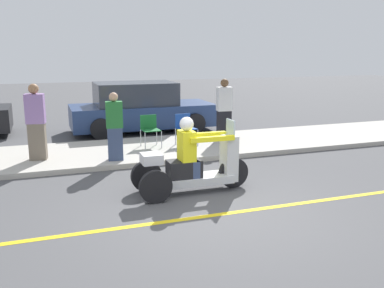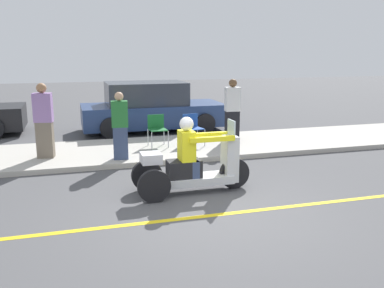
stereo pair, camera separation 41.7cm
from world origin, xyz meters
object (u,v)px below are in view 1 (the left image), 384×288
at_px(spectator_near_curb, 224,111).
at_px(folding_chair_set_back, 150,127).
at_px(motorcycle_trike, 192,166).
at_px(folding_chair_curbside, 185,126).
at_px(spectator_with_child, 115,128).
at_px(spectator_by_tree, 36,124).
at_px(parked_car_lot_far, 140,108).

relative_size(spectator_near_curb, folding_chair_set_back, 2.09).
relative_size(motorcycle_trike, folding_chair_curbside, 2.72).
relative_size(spectator_near_curb, folding_chair_curbside, 2.09).
bearing_deg(spectator_with_child, folding_chair_set_back, 45.99).
bearing_deg(spectator_near_curb, spectator_by_tree, -173.70).
distance_m(spectator_by_tree, parked_car_lot_far, 4.56).
xyz_separation_m(motorcycle_trike, spectator_near_curb, (2.22, 3.61, 0.44)).
xyz_separation_m(motorcycle_trike, spectator_with_child, (-1.03, 2.41, 0.36)).
bearing_deg(motorcycle_trike, spectator_by_tree, 131.55).
xyz_separation_m(spectator_by_tree, parked_car_lot_far, (3.17, 3.27, -0.22)).
xyz_separation_m(folding_chair_curbside, folding_chair_set_back, (-0.93, 0.11, 0.00)).
xyz_separation_m(spectator_near_curb, folding_chair_curbside, (-1.22, -0.17, -0.32)).
height_order(spectator_with_child, parked_car_lot_far, spectator_with_child).
height_order(spectator_by_tree, parked_car_lot_far, spectator_by_tree).
bearing_deg(spectator_by_tree, folding_chair_set_back, 9.92).
xyz_separation_m(spectator_with_child, folding_chair_set_back, (1.10, 1.14, -0.25)).
height_order(motorcycle_trike, folding_chair_curbside, motorcycle_trike).
distance_m(motorcycle_trike, folding_chair_set_back, 3.55).
bearing_deg(spectator_with_child, folding_chair_curbside, 26.73).
height_order(motorcycle_trike, spectator_near_curb, spectator_near_curb).
xyz_separation_m(spectator_near_curb, parked_car_lot_far, (-1.77, 2.73, -0.20)).
bearing_deg(spectator_with_child, spectator_by_tree, 158.87).
height_order(folding_chair_set_back, parked_car_lot_far, parked_car_lot_far).
relative_size(motorcycle_trike, parked_car_lot_far, 0.49).
height_order(spectator_near_curb, folding_chair_curbside, spectator_near_curb).
distance_m(spectator_near_curb, folding_chair_curbside, 1.27).
bearing_deg(folding_chair_curbside, parked_car_lot_far, 100.81).
distance_m(spectator_by_tree, folding_chair_curbside, 3.75).
xyz_separation_m(spectator_by_tree, spectator_with_child, (1.69, -0.65, -0.09)).
distance_m(spectator_near_curb, folding_chair_set_back, 2.17).
height_order(spectator_near_curb, spectator_with_child, spectator_near_curb).
relative_size(motorcycle_trike, spectator_by_tree, 1.27).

